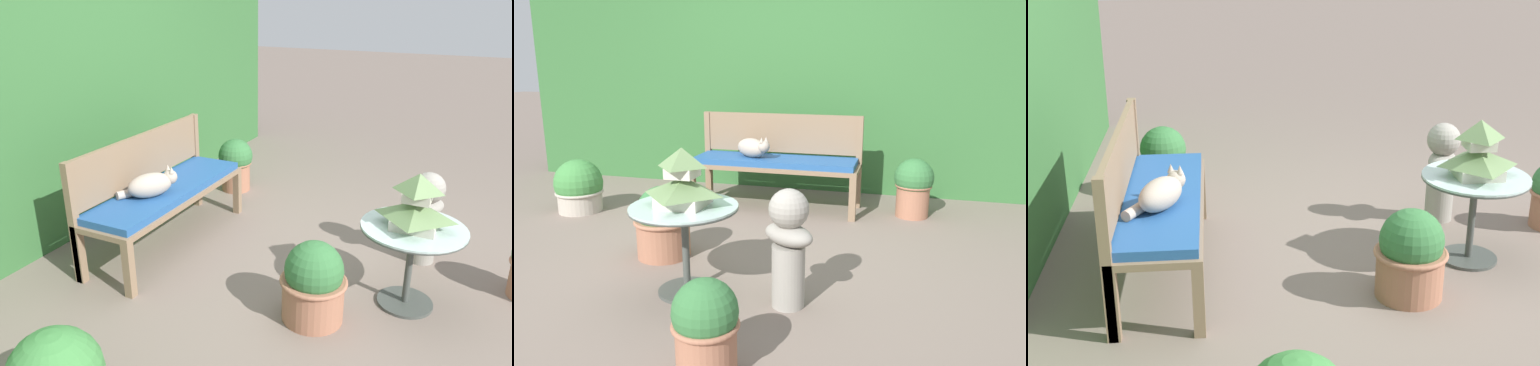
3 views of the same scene
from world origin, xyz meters
TOP-DOWN VIEW (x-y plane):
  - ground at (0.00, 0.00)m, footprint 30.00×30.00m
  - foliage_hedge_back at (0.00, 2.27)m, footprint 6.40×0.71m
  - garden_bench at (-0.02, 1.16)m, footprint 1.58×0.49m
  - bench_backrest at (-0.02, 1.39)m, footprint 1.58×0.06m
  - cat at (-0.23, 1.15)m, footprint 0.39×0.37m
  - patio_table at (-0.07, -0.71)m, footprint 0.65×0.65m
  - pagoda_birdhouse at (-0.07, -0.71)m, footprint 0.36×0.36m
  - garden_bust at (0.57, -0.71)m, footprint 0.37×0.31m
  - potted_plant_patio_mid at (-0.48, -0.22)m, footprint 0.42×0.42m
  - potted_plant_path_edge at (1.26, 1.24)m, footprint 0.35×0.35m

SIDE VIEW (x-z plane):
  - ground at x=0.00m, z-range 0.00..0.00m
  - potted_plant_patio_mid at x=-0.48m, z-range -0.01..0.51m
  - potted_plant_path_edge at x=1.26m, z-range 0.01..0.55m
  - garden_bust at x=0.57m, z-range 0.04..0.74m
  - garden_bench at x=-0.02m, z-range 0.18..0.66m
  - patio_table at x=-0.07m, z-range 0.16..0.71m
  - cat at x=-0.23m, z-range 0.47..0.68m
  - bench_backrest at x=-0.02m, z-range 0.20..1.08m
  - pagoda_birdhouse at x=-0.07m, z-range 0.53..0.88m
  - foliage_hedge_back at x=0.00m, z-range 0.00..2.38m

